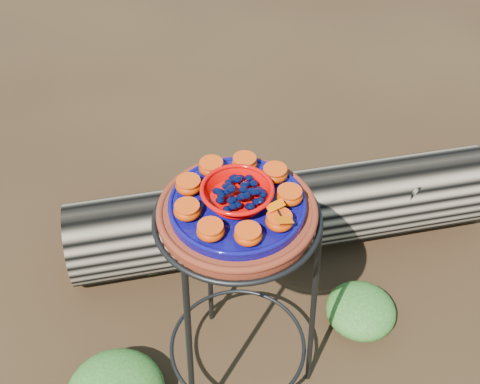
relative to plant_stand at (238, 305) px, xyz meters
name	(u,v)px	position (x,y,z in m)	size (l,w,h in m)	color
ground	(238,371)	(0.00, 0.00, -0.35)	(60.00, 60.00, 0.00)	black
plant_stand	(238,305)	(0.00, 0.00, 0.00)	(0.44, 0.44, 0.70)	black
terracotta_saucer	(237,213)	(0.00, 0.00, 0.37)	(0.37, 0.37, 0.03)	#5A2016
cobalt_plate	(237,205)	(0.00, 0.00, 0.39)	(0.32, 0.32, 0.02)	#040043
red_bowl	(237,195)	(0.00, 0.00, 0.42)	(0.16, 0.16, 0.04)	#D00603
glass_gems	(237,185)	(0.00, 0.00, 0.46)	(0.12, 0.12, 0.02)	black
orange_half_0	(279,221)	(0.05, -0.11, 0.42)	(0.06, 0.06, 0.03)	#B61000
orange_half_1	(289,196)	(0.11, -0.05, 0.42)	(0.06, 0.06, 0.03)	#B61000
orange_half_2	(275,174)	(0.11, 0.04, 0.42)	(0.06, 0.06, 0.03)	#B61000
orange_half_3	(245,163)	(0.06, 0.10, 0.42)	(0.06, 0.06, 0.03)	#B61000
orange_half_4	(211,167)	(-0.01, 0.12, 0.42)	(0.06, 0.06, 0.03)	#B61000
orange_half_5	(189,186)	(-0.09, 0.08, 0.42)	(0.06, 0.06, 0.03)	#B61000
orange_half_6	(187,211)	(-0.12, 0.01, 0.42)	(0.06, 0.06, 0.03)	#B61000
orange_half_7	(211,231)	(-0.09, -0.07, 0.42)	(0.06, 0.06, 0.03)	#B61000
orange_half_8	(248,235)	(-0.03, -0.12, 0.42)	(0.06, 0.06, 0.03)	#B61000
butterfly	(280,213)	(0.05, -0.11, 0.44)	(0.08, 0.05, 0.01)	#DD5000
driftwood_log	(284,212)	(0.38, 0.44, -0.20)	(1.55, 0.41, 0.29)	black
foliage_right	(361,310)	(0.45, 0.01, -0.29)	(0.23, 0.23, 0.12)	#1C4A15
foliage_back	(147,237)	(-0.10, 0.59, -0.27)	(0.32, 0.32, 0.16)	#1C4A15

